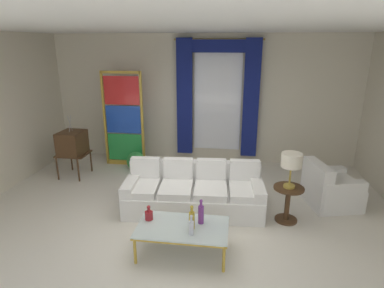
{
  "coord_description": "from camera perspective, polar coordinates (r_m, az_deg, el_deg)",
  "views": [
    {
      "loc": [
        0.82,
        -4.55,
        2.78
      ],
      "look_at": [
        0.04,
        0.9,
        1.05
      ],
      "focal_mm": 30.09,
      "sensor_mm": 36.0,
      "label": 1
    }
  ],
  "objects": [
    {
      "name": "vintage_tv",
      "position": [
        7.32,
        -20.47,
        0.04
      ],
      "size": [
        0.62,
        0.61,
        1.35
      ],
      "color": "#472D19",
      "rests_on": "ground"
    },
    {
      "name": "wall_rear",
      "position": [
        7.76,
        1.96,
        7.95
      ],
      "size": [
        8.0,
        0.12,
        3.0
      ],
      "primitive_type": "cube",
      "color": "beige",
      "rests_on": "ground"
    },
    {
      "name": "coffee_table",
      "position": [
        4.52,
        -1.68,
        -14.76
      ],
      "size": [
        1.24,
        0.72,
        0.41
      ],
      "color": "silver",
      "rests_on": "ground"
    },
    {
      "name": "curtained_window",
      "position": [
        7.53,
        4.56,
        9.46
      ],
      "size": [
        2.0,
        0.17,
        2.7
      ],
      "color": "white",
      "rests_on": "ground"
    },
    {
      "name": "stained_glass_divider",
      "position": [
        7.59,
        -12.05,
        3.94
      ],
      "size": [
        0.95,
        0.05,
        2.2
      ],
      "color": "gold",
      "rests_on": "ground"
    },
    {
      "name": "bottle_amber_squat",
      "position": [
        4.5,
        1.6,
        -12.22
      ],
      "size": [
        0.08,
        0.08,
        0.36
      ],
      "color": "#753384",
      "rests_on": "coffee_table"
    },
    {
      "name": "couch_white_long",
      "position": [
        5.64,
        0.34,
        -8.57
      ],
      "size": [
        2.39,
        1.08,
        0.86
      ],
      "color": "white",
      "rests_on": "ground"
    },
    {
      "name": "round_side_table",
      "position": [
        5.48,
        16.59,
        -9.63
      ],
      "size": [
        0.48,
        0.48,
        0.59
      ],
      "color": "#472D19",
      "rests_on": "ground"
    },
    {
      "name": "table_lamp_brass",
      "position": [
        5.21,
        17.23,
        -3.02
      ],
      "size": [
        0.32,
        0.32,
        0.57
      ],
      "color": "#B29338",
      "rests_on": "round_side_table"
    },
    {
      "name": "bottle_ruby_flask",
      "position": [
        4.38,
        -0.04,
        -13.21
      ],
      "size": [
        0.08,
        0.08,
        0.34
      ],
      "color": "gold",
      "rests_on": "coffee_table"
    },
    {
      "name": "armchair_white",
      "position": [
        6.27,
        23.14,
        -7.49
      ],
      "size": [
        0.99,
        0.98,
        0.8
      ],
      "color": "white",
      "rests_on": "ground"
    },
    {
      "name": "ground_plane",
      "position": [
        5.4,
        -1.86,
        -13.58
      ],
      "size": [
        16.0,
        16.0,
        0.0
      ],
      "primitive_type": "plane",
      "color": "silver"
    },
    {
      "name": "peacock_figurine",
      "position": [
        7.37,
        -10.19,
        -3.18
      ],
      "size": [
        0.44,
        0.6,
        0.5
      ],
      "color": "beige",
      "rests_on": "ground"
    },
    {
      "name": "bottle_crystal_tall",
      "position": [
        4.65,
        -7.65,
        -12.31
      ],
      "size": [
        0.11,
        0.11,
        0.22
      ],
      "color": "maroon",
      "rests_on": "coffee_table"
    },
    {
      "name": "ceiling_slab",
      "position": [
        5.42,
        -0.64,
        19.97
      ],
      "size": [
        8.0,
        7.6,
        0.04
      ],
      "primitive_type": "cube",
      "color": "white"
    },
    {
      "name": "bottle_blue_decanter",
      "position": [
        4.28,
        -0.13,
        -14.45
      ],
      "size": [
        0.07,
        0.07,
        0.28
      ],
      "color": "silver",
      "rests_on": "coffee_table"
    }
  ]
}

